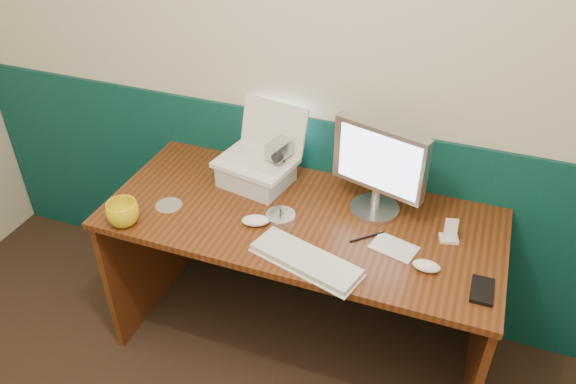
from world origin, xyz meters
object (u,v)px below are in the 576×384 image
at_px(laptop, 255,138).
at_px(mug, 123,213).
at_px(keyboard, 306,261).
at_px(camcorder, 279,161).
at_px(monitor, 379,171).
at_px(desk, 300,283).

xyz_separation_m(laptop, mug, (-0.38, -0.45, -0.18)).
relative_size(laptop, keyboard, 0.77).
bearing_deg(keyboard, mug, -161.29).
bearing_deg(keyboard, camcorder, 137.70).
relative_size(keyboard, mug, 3.21).
bearing_deg(monitor, desk, -135.56).
relative_size(desk, laptop, 5.07).
distance_m(desk, laptop, 0.67).
distance_m(keyboard, mug, 0.75).
bearing_deg(mug, desk, 24.31).
xyz_separation_m(laptop, keyboard, (0.37, -0.41, -0.21)).
bearing_deg(monitor, keyboard, -95.65).
xyz_separation_m(laptop, monitor, (0.53, -0.01, -0.03)).
distance_m(desk, mug, 0.82).
bearing_deg(laptop, monitor, 9.25).
distance_m(laptop, camcorder, 0.15).
xyz_separation_m(keyboard, mug, (-0.75, -0.03, 0.04)).
relative_size(desk, camcorder, 7.33).
xyz_separation_m(monitor, camcorder, (-0.44, 0.06, -0.08)).
bearing_deg(desk, camcorder, 130.53).
height_order(keyboard, camcorder, camcorder).
distance_m(monitor, mug, 1.02).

